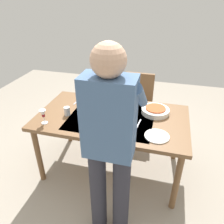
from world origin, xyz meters
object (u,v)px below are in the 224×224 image
(dining_table, at_px, (112,122))
(serving_bowl_pasta, at_px, (155,111))
(water_cup_near_left, at_px, (125,101))
(wine_glass_right, at_px, (84,113))
(water_cup_near_right, at_px, (67,111))
(wine_glass_left, at_px, (43,114))
(wine_bottle, at_px, (96,124))
(chair_near, at_px, (138,101))
(dinner_plate_far, at_px, (93,108))
(person_server, at_px, (110,143))
(dinner_plate_near, at_px, (157,136))

(dining_table, height_order, serving_bowl_pasta, serving_bowl_pasta)
(dining_table, bearing_deg, water_cup_near_left, -105.51)
(wine_glass_right, relative_size, serving_bowl_pasta, 0.50)
(water_cup_near_left, distance_m, water_cup_near_right, 0.67)
(dining_table, relative_size, wine_glass_left, 10.60)
(wine_bottle, height_order, wine_glass_right, wine_bottle)
(chair_near, xyz_separation_m, wine_bottle, (0.22, 1.18, 0.33))
(dinner_plate_far, bearing_deg, wine_bottle, 112.70)
(wine_bottle, relative_size, water_cup_near_right, 3.06)
(water_cup_near_right, bearing_deg, wine_glass_right, 161.16)
(person_server, relative_size, wine_glass_left, 11.19)
(wine_bottle, bearing_deg, wine_glass_right, -42.90)
(wine_glass_left, xyz_separation_m, water_cup_near_right, (-0.16, -0.20, -0.06))
(wine_glass_right, relative_size, water_cup_near_left, 1.45)
(water_cup_near_right, bearing_deg, dining_table, -167.62)
(serving_bowl_pasta, bearing_deg, dinner_plate_near, 97.27)
(water_cup_near_left, xyz_separation_m, dinner_plate_far, (0.34, 0.17, -0.05))
(water_cup_near_right, height_order, serving_bowl_pasta, water_cup_near_right)
(chair_near, distance_m, water_cup_near_right, 1.16)
(person_server, bearing_deg, dining_table, -76.42)
(dining_table, relative_size, serving_bowl_pasta, 5.34)
(water_cup_near_left, bearing_deg, water_cup_near_right, 35.22)
(wine_glass_left, relative_size, water_cup_near_right, 1.56)
(dining_table, relative_size, water_cup_near_left, 15.42)
(water_cup_near_left, height_order, dinner_plate_near, water_cup_near_left)
(wine_glass_right, xyz_separation_m, serving_bowl_pasta, (-0.69, -0.36, -0.07))
(wine_glass_left, xyz_separation_m, serving_bowl_pasta, (-1.07, -0.49, -0.07))
(person_server, relative_size, wine_glass_right, 11.19)
(wine_glass_left, xyz_separation_m, dinner_plate_far, (-0.37, -0.42, -0.10))
(chair_near, bearing_deg, wine_glass_right, 68.07)
(water_cup_near_right, bearing_deg, chair_near, -124.00)
(water_cup_near_left, bearing_deg, wine_bottle, 77.47)
(dinner_plate_far, bearing_deg, water_cup_near_left, -152.81)
(wine_glass_right, relative_size, water_cup_near_right, 1.56)
(person_server, distance_m, serving_bowl_pasta, 0.95)
(dinner_plate_near, bearing_deg, water_cup_near_left, -52.08)
(person_server, bearing_deg, dinner_plate_far, -62.53)
(dining_table, relative_size, wine_bottle, 5.41)
(chair_near, xyz_separation_m, wine_glass_left, (0.79, 1.14, 0.32))
(wine_glass_left, distance_m, dinner_plate_near, 1.13)
(water_cup_near_left, height_order, water_cup_near_right, water_cup_near_left)
(dinner_plate_near, xyz_separation_m, dinner_plate_far, (0.75, -0.36, 0.00))
(water_cup_near_left, height_order, dinner_plate_far, water_cup_near_left)
(dinner_plate_near, distance_m, dinner_plate_far, 0.84)
(wine_glass_left, distance_m, serving_bowl_pasta, 1.18)
(dinner_plate_far, bearing_deg, serving_bowl_pasta, -174.42)
(wine_glass_right, bearing_deg, dinner_plate_near, 174.56)
(dinner_plate_near, bearing_deg, dining_table, -26.79)
(person_server, height_order, dinner_plate_far, person_server)
(person_server, bearing_deg, wine_bottle, -56.93)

